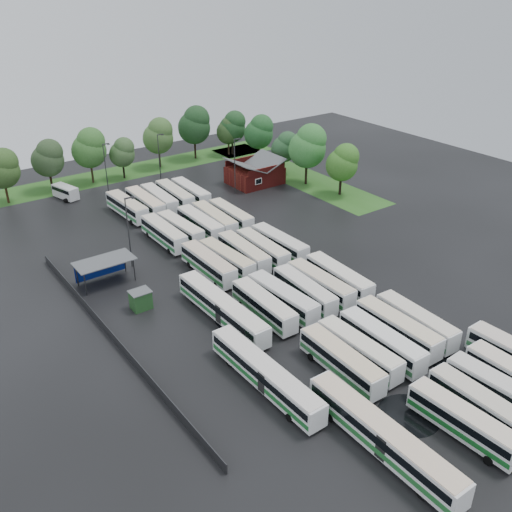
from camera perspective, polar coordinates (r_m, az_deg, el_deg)
ground at (r=74.98m, az=4.17°, el=-5.51°), size 160.00×160.00×0.00m
brick_building at (r=118.09m, az=-0.12°, el=8.15°), size 10.07×8.60×5.39m
wash_shed at (r=82.77m, az=-15.00°, el=-0.70°), size 8.20×4.20×3.58m
utility_hut at (r=76.17m, az=-11.46°, el=-4.30°), size 2.70×2.20×2.62m
grass_strip_north at (r=127.19m, az=-14.24°, el=7.83°), size 80.00×10.00×0.01m
grass_strip_east at (r=124.52m, az=3.64°, el=8.21°), size 10.00×50.00×0.01m
west_fence at (r=71.13m, az=-14.16°, el=-7.81°), size 0.10×50.00×1.20m
bus_r0c1 at (r=59.66m, az=20.01°, el=-15.29°), size 2.88×11.38×3.14m
bus_r0c2 at (r=62.03m, az=21.56°, el=-13.74°), size 2.51×11.22×3.12m
bus_r0c3 at (r=64.43m, az=23.19°, el=-12.35°), size 2.94×11.41×3.15m
bus_r1c0 at (r=63.99m, az=8.54°, el=-10.32°), size 2.85×11.69×3.23m
bus_r1c1 at (r=65.94m, az=10.25°, el=-9.24°), size 2.54×11.42×3.17m
bus_r1c2 at (r=67.74m, az=12.45°, el=-8.32°), size 2.79×11.82×3.27m
bus_r1c3 at (r=70.33m, az=13.98°, el=-7.04°), size 2.66×11.83×3.28m
bus_r1c4 at (r=72.30m, az=15.72°, el=-6.30°), size 2.93×11.51×3.18m
bus_r2c0 at (r=72.59m, az=0.79°, el=-5.00°), size 2.75×11.48×3.18m
bus_r2c1 at (r=74.21m, az=2.68°, el=-4.21°), size 2.95×11.80×3.26m
bus_r2c2 at (r=76.11m, az=4.88°, el=-3.48°), size 2.94×11.33×3.12m
bus_r2c3 at (r=77.76m, az=6.47°, el=-2.82°), size 2.45×11.48×3.19m
bus_r2c4 at (r=79.55m, az=8.28°, el=-2.16°), size 3.05×11.88×3.28m
bus_r3c0 at (r=82.55m, az=-4.78°, el=-0.81°), size 2.56×11.75×3.27m
bus_r3c1 at (r=83.86m, az=-2.96°, el=-0.33°), size 2.88×11.35×3.13m
bus_r3c2 at (r=85.60m, az=-1.24°, el=0.33°), size 2.93×11.54×3.18m
bus_r3c3 at (r=86.77m, az=0.65°, el=0.72°), size 2.81×11.41×3.15m
bus_r3c4 at (r=88.54m, az=2.36°, el=1.28°), size 2.66×11.49×3.19m
bus_r4c0 at (r=92.91m, az=-9.19°, el=2.25°), size 2.49×11.66×3.24m
bus_r4c1 at (r=94.36m, az=-7.58°, el=2.73°), size 2.86×11.31×3.12m
bus_r4c2 at (r=95.59m, az=-5.62°, el=3.22°), size 2.71×11.74×3.25m
bus_r4c3 at (r=96.97m, az=-4.18°, el=3.65°), size 3.09×11.89×3.28m
bus_r4c4 at (r=98.68m, az=-2.54°, el=4.07°), size 2.66×11.23×3.11m
bus_r5c0 at (r=104.44m, az=-12.76°, el=4.81°), size 2.95×11.92×3.29m
bus_r5c1 at (r=105.58m, az=-11.01°, el=5.23°), size 2.66×11.86×3.29m
bus_r5c2 at (r=107.04m, az=-9.66°, el=5.63°), size 2.94×11.61×3.20m
bus_r5c3 at (r=108.34m, az=-8.11°, el=6.03°), size 3.00×11.81×3.26m
bus_r5c4 at (r=109.47m, az=-6.54°, el=6.34°), size 2.74×11.53×3.19m
artic_bus_west_a at (r=55.97m, az=12.56°, el=-17.24°), size 2.71×17.79×3.30m
artic_bus_west_b at (r=72.15m, az=-3.38°, el=-5.24°), size 2.63×17.36×3.22m
artic_bus_west_c at (r=61.51m, az=0.95°, el=-11.77°), size 2.57×16.99×3.15m
minibus at (r=116.11m, az=-18.52°, el=6.13°), size 3.62×6.18×2.54m
tree_north_0 at (r=116.08m, az=-24.00°, el=8.03°), size 6.43×6.43×10.65m
tree_north_1 at (r=119.83m, az=-20.06°, el=9.22°), size 6.29×6.29×10.42m
tree_north_2 at (r=121.54m, az=-16.30°, el=10.37°), size 6.96×6.96×11.53m
tree_north_3 at (r=123.19m, az=-13.19°, el=10.08°), size 5.28×5.28×8.75m
tree_north_4 at (r=128.41m, az=-9.70°, el=11.79°), size 6.69×6.69×11.08m
tree_north_5 at (r=133.44m, az=-6.12°, el=12.93°), size 7.37×7.37×12.21m
tree_north_6 at (r=136.21m, az=-2.31°, el=12.82°), size 6.23×6.23×10.32m
tree_east_0 at (r=111.76m, az=8.72°, el=9.26°), size 6.17×6.17×10.23m
tree_east_1 at (r=116.35m, az=5.28°, el=10.92°), size 7.53×7.53×12.48m
tree_east_2 at (r=123.11m, az=2.95°, el=10.86°), size 5.53×5.51×9.12m
tree_east_3 at (r=130.54m, az=0.36°, el=12.34°), size 6.51×6.51×10.79m
tree_east_4 at (r=136.06m, az=-2.69°, el=12.49°), size 5.57×5.57×9.23m
lamp_post_ne at (r=111.30m, az=-2.09°, el=9.35°), size 1.68×0.33×10.91m
lamp_post_nw at (r=84.72m, az=-12.59°, el=2.80°), size 1.69×0.33×10.95m
lamp_post_back_w at (r=115.94m, az=-14.78°, el=8.85°), size 1.50×0.29×9.73m
lamp_post_back_e at (r=119.92m, az=-9.63°, el=10.00°), size 1.51×0.30×9.84m
puddle_0 at (r=61.42m, az=15.02°, el=-15.12°), size 6.35×6.35×0.01m
puddle_1 at (r=68.94m, az=18.92°, el=-10.44°), size 4.00×4.00×0.01m
puddle_2 at (r=73.18m, az=-1.95°, el=-6.35°), size 5.60×5.60×0.01m
puddle_3 at (r=75.94m, az=10.24°, el=-5.46°), size 3.22×3.22×0.01m
puddle_4 at (r=72.97m, az=21.34°, el=-8.60°), size 3.27×3.27×0.01m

